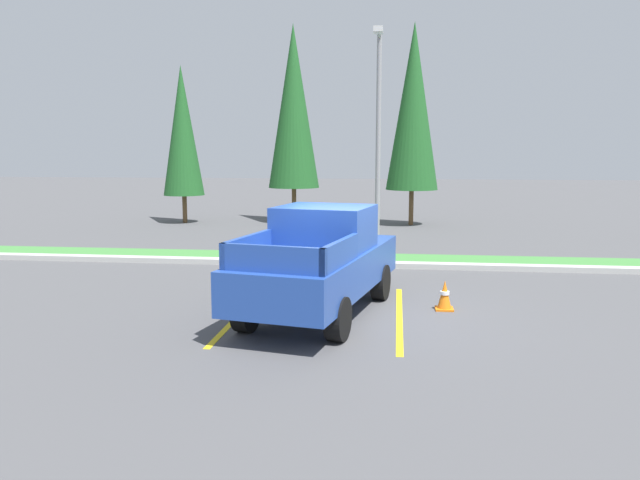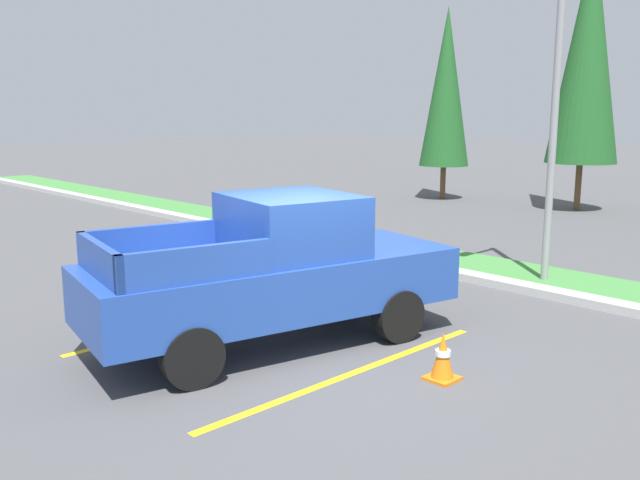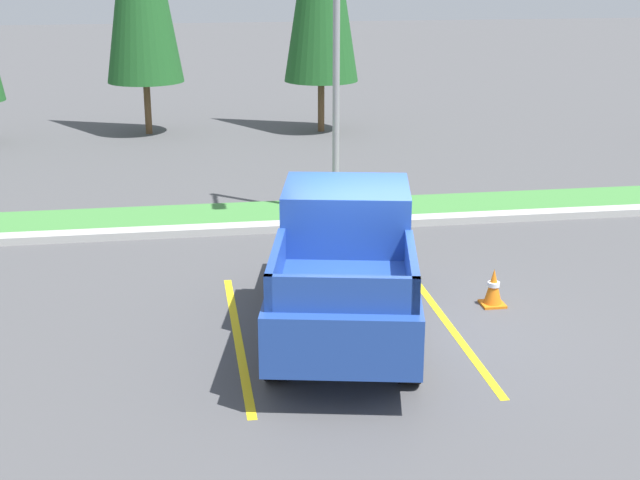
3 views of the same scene
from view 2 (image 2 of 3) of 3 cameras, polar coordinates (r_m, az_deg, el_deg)
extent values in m
plane|color=#4C4C4F|center=(9.43, -1.20, -9.33)|extent=(120.00, 120.00, 0.00)
cube|color=yellow|center=(10.96, -9.15, -6.55)|extent=(0.12, 4.80, 0.01)
cube|color=yellow|center=(8.72, 2.78, -11.04)|extent=(0.12, 4.80, 0.01)
cube|color=#B2B2AD|center=(13.17, 15.06, -3.51)|extent=(56.00, 0.40, 0.15)
cube|color=#42843D|center=(14.11, 17.38, -2.87)|extent=(56.00, 1.80, 0.06)
cylinder|color=black|center=(11.12, 1.05, -4.13)|extent=(0.43, 0.80, 0.76)
cylinder|color=black|center=(9.80, 6.53, -6.27)|extent=(0.43, 0.80, 0.76)
cylinder|color=black|center=(9.84, -14.34, -6.47)|extent=(0.43, 0.80, 0.76)
cylinder|color=black|center=(8.32, -10.67, -9.55)|extent=(0.43, 0.80, 0.76)
cube|color=#23479E|center=(9.53, -3.97, -3.61)|extent=(2.92, 5.48, 0.76)
cube|color=#23479E|center=(9.50, -2.43, 1.30)|extent=(2.05, 1.92, 0.84)
cube|color=#2D3842|center=(9.92, 1.68, 2.01)|extent=(1.60, 0.39, 0.63)
cube|color=#23479E|center=(9.61, -14.08, -0.12)|extent=(0.48, 1.88, 0.44)
cube|color=#23479E|center=(8.04, -10.28, -2.07)|extent=(0.48, 1.88, 0.44)
cube|color=#23479E|center=(8.57, -18.01, -1.64)|extent=(1.78, 0.46, 0.44)
cube|color=silver|center=(10.98, 7.88, -3.03)|extent=(1.80, 0.52, 0.28)
cylinder|color=gray|center=(13.40, 19.02, 10.00)|extent=(0.14, 0.14, 6.38)
cylinder|color=brown|center=(25.68, 10.23, 4.78)|extent=(0.20, 0.20, 1.24)
cone|color=#1E5623|center=(25.56, 10.49, 12.45)|extent=(1.79, 1.79, 5.63)
cylinder|color=brown|center=(23.93, 20.77, 4.20)|extent=(0.20, 0.20, 1.56)
cone|color=#1E5623|center=(23.88, 21.48, 14.55)|extent=(2.25, 2.25, 7.09)
cube|color=orange|center=(8.64, 10.16, -11.31)|extent=(0.36, 0.36, 0.04)
cone|color=orange|center=(8.53, 10.23, -9.44)|extent=(0.28, 0.28, 0.56)
cylinder|color=white|center=(8.52, 10.24, -9.26)|extent=(0.19, 0.19, 0.07)
camera|label=1|loc=(8.11, -89.66, -0.54)|focal=34.77mm
camera|label=3|loc=(11.28, -78.52, 12.54)|focal=50.85mm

